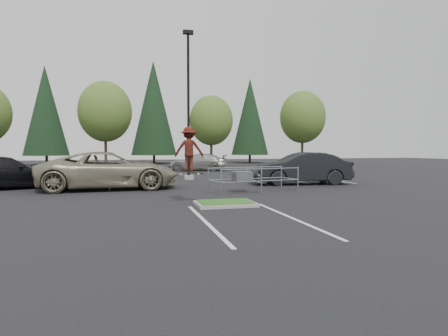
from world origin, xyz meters
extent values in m
plane|color=black|center=(0.00, 0.00, 0.00)|extent=(120.00, 120.00, 0.00)
cube|color=gray|center=(0.00, 0.00, 0.06)|extent=(2.20, 1.60, 0.12)
cube|color=#21551B|center=(0.00, 0.00, 0.13)|extent=(1.95, 1.35, 0.05)
cube|color=silver|center=(-4.50, 9.00, 0.00)|extent=(0.12, 5.20, 0.01)
cube|color=silver|center=(-7.20, 9.00, 0.00)|extent=(0.12, 5.20, 0.01)
cube|color=silver|center=(-9.90, 9.00, 0.00)|extent=(0.12, 5.20, 0.01)
cube|color=silver|center=(4.50, 9.00, 0.00)|extent=(0.12, 5.20, 0.01)
cube|color=silver|center=(7.20, 9.00, 0.00)|extent=(0.12, 5.20, 0.01)
cube|color=silver|center=(9.90, 9.00, 0.00)|extent=(0.12, 5.20, 0.01)
cube|color=silver|center=(-1.35, -3.00, 0.00)|extent=(0.12, 6.00, 0.01)
cube|color=silver|center=(1.35, -3.00, 0.00)|extent=(0.12, 6.00, 0.01)
cube|color=gray|center=(0.50, 12.00, 0.15)|extent=(0.60, 0.60, 0.30)
cylinder|color=black|center=(0.50, 12.00, 5.00)|extent=(0.18, 0.18, 10.00)
cube|color=black|center=(0.50, 12.00, 10.00)|extent=(0.70, 0.35, 0.25)
cylinder|color=#38281C|center=(-6.00, 30.50, 1.75)|extent=(0.32, 0.32, 3.50)
ellipsoid|color=#315A21|center=(-6.00, 30.50, 6.26)|extent=(5.89, 5.89, 6.77)
sphere|color=#315A21|center=(-5.40, 30.20, 5.52)|extent=(3.68, 3.68, 3.68)
sphere|color=#315A21|center=(-6.50, 30.90, 5.70)|extent=(4.05, 4.05, 4.05)
cylinder|color=#38281C|center=(6.00, 29.80, 1.52)|extent=(0.32, 0.32, 3.04)
ellipsoid|color=#315A21|center=(6.00, 29.80, 5.44)|extent=(5.12, 5.12, 5.89)
sphere|color=#315A21|center=(6.60, 29.50, 4.80)|extent=(3.20, 3.20, 3.20)
sphere|color=#315A21|center=(5.50, 30.20, 4.96)|extent=(3.52, 3.52, 3.52)
cylinder|color=#38281C|center=(18.00, 30.30, 1.71)|extent=(0.32, 0.32, 3.42)
ellipsoid|color=#315A21|center=(18.00, 30.30, 6.12)|extent=(5.76, 5.76, 6.62)
sphere|color=#315A21|center=(18.60, 30.00, 5.40)|extent=(3.60, 3.60, 3.60)
sphere|color=#315A21|center=(17.50, 30.70, 5.58)|extent=(3.96, 3.96, 3.96)
cylinder|color=#38281C|center=(-14.00, 40.00, 0.60)|extent=(0.36, 0.36, 1.20)
cone|color=black|center=(-14.00, 40.00, 7.10)|extent=(5.72, 5.72, 11.80)
cylinder|color=#38281C|center=(0.00, 40.50, 0.60)|extent=(0.36, 0.36, 1.20)
cone|color=black|center=(0.00, 40.50, 7.85)|extent=(6.38, 6.38, 13.30)
cylinder|color=#38281C|center=(14.00, 39.50, 0.60)|extent=(0.36, 0.36, 1.20)
cone|color=black|center=(14.00, 39.50, 6.85)|extent=(5.50, 5.50, 11.30)
cylinder|color=gray|center=(0.55, 2.88, 0.61)|extent=(0.06, 0.06, 1.22)
cylinder|color=gray|center=(0.28, 4.34, 0.61)|extent=(0.06, 0.06, 1.22)
cylinder|color=gray|center=(2.64, 3.27, 0.61)|extent=(0.06, 0.06, 1.22)
cylinder|color=gray|center=(2.36, 4.73, 0.61)|extent=(0.06, 0.06, 1.22)
cylinder|color=gray|center=(4.72, 3.66, 0.61)|extent=(0.06, 0.06, 1.22)
cylinder|color=gray|center=(4.45, 5.12, 0.61)|extent=(0.06, 0.06, 1.22)
cylinder|color=gray|center=(2.64, 3.27, 0.58)|extent=(4.18, 0.84, 0.05)
cylinder|color=gray|center=(2.64, 3.27, 1.17)|extent=(4.18, 0.84, 0.05)
cylinder|color=gray|center=(2.36, 4.73, 0.58)|extent=(4.18, 0.84, 0.05)
cylinder|color=gray|center=(2.36, 4.73, 1.17)|extent=(4.18, 0.84, 0.05)
cube|color=gray|center=(1.87, 3.88, 0.76)|extent=(0.99, 0.71, 0.51)
cube|color=black|center=(-1.20, 1.00, 1.22)|extent=(1.15, 0.42, 0.20)
cylinder|color=silver|center=(-1.54, 0.89, 1.15)|extent=(0.07, 0.04, 0.07)
cylinder|color=silver|center=(-1.54, 1.11, 1.15)|extent=(0.07, 0.04, 0.07)
cylinder|color=silver|center=(-0.86, 0.89, 1.15)|extent=(0.07, 0.04, 0.07)
cylinder|color=silver|center=(-0.86, 1.11, 1.15)|extent=(0.07, 0.04, 0.07)
imported|color=maroon|center=(-1.20, 1.00, 2.12)|extent=(1.22, 0.85, 1.72)
imported|color=gray|center=(-4.50, 7.00, 0.99)|extent=(7.17, 3.44, 1.97)
imported|color=black|center=(-10.00, 8.43, 0.86)|extent=(6.43, 4.41, 1.73)
imported|color=black|center=(6.50, 7.00, 0.96)|extent=(6.00, 2.68, 1.91)
imported|color=#9A9A95|center=(3.03, 22.00, 0.82)|extent=(6.06, 3.76, 1.64)
camera|label=1|loc=(-3.50, -13.54, 2.14)|focal=30.00mm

